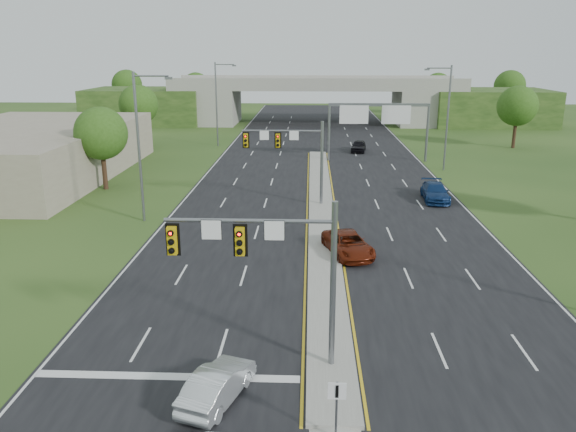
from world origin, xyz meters
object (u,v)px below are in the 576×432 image
at_px(keep_right_sign, 337,401).
at_px(sign_gantry, 377,116).
at_px(signal_mast_near, 275,258).
at_px(car_far_c, 359,146).
at_px(car_silver, 217,384).
at_px(car_far_a, 348,244).
at_px(signal_mast_far, 294,149).
at_px(overpass, 316,103).
at_px(car_far_b, 435,192).

xyz_separation_m(keep_right_sign, sign_gantry, (6.68, 49.45, 3.72)).
height_order(signal_mast_near, car_far_c, signal_mast_near).
bearing_deg(car_silver, car_far_a, -91.92).
bearing_deg(car_far_c, car_silver, -91.39).
xyz_separation_m(signal_mast_far, car_silver, (-1.98, -27.40, -4.05)).
xyz_separation_m(keep_right_sign, car_silver, (-4.25, 2.05, -0.84)).
height_order(overpass, car_far_b, overpass).
xyz_separation_m(signal_mast_far, keep_right_sign, (2.26, -29.45, -3.21)).
distance_m(signal_mast_near, car_far_a, 14.34).
height_order(signal_mast_far, car_silver, signal_mast_far).
height_order(overpass, car_silver, overpass).
distance_m(keep_right_sign, car_far_a, 17.78).
relative_size(signal_mast_far, keep_right_sign, 3.18).
bearing_deg(car_far_a, overpass, 76.12).
bearing_deg(keep_right_sign, signal_mast_far, 94.39).
height_order(keep_right_sign, car_silver, keep_right_sign).
xyz_separation_m(sign_gantry, car_far_a, (-5.18, -31.75, -4.52)).
xyz_separation_m(car_silver, car_far_b, (14.06, 29.45, 0.08)).
bearing_deg(signal_mast_far, car_silver, -94.14).
bearing_deg(car_far_b, car_far_a, -117.78).
xyz_separation_m(signal_mast_near, car_far_a, (3.76, 13.25, -4.01)).
xyz_separation_m(signal_mast_near, sign_gantry, (8.95, 44.99, 0.51)).
relative_size(signal_mast_far, car_far_a, 1.40).
bearing_deg(overpass, signal_mast_near, -91.62).
bearing_deg(car_far_c, car_far_a, -86.97).
xyz_separation_m(sign_gantry, car_far_c, (-1.47, 6.33, -4.49)).
relative_size(car_far_a, car_far_c, 1.18).
bearing_deg(signal_mast_near, keep_right_sign, -63.06).
xyz_separation_m(signal_mast_far, car_far_b, (12.08, 2.05, -3.96)).
bearing_deg(signal_mast_near, car_far_a, 74.14).
height_order(signal_mast_far, car_far_c, signal_mast_far).
xyz_separation_m(overpass, car_far_a, (1.50, -66.82, -2.84)).
height_order(overpass, car_far_c, overpass).
distance_m(car_silver, car_far_a, 16.67).
bearing_deg(sign_gantry, signal_mast_near, -101.25).
relative_size(overpass, car_far_a, 15.95).
bearing_deg(sign_gantry, car_silver, -102.99).
distance_m(signal_mast_far, car_far_a, 12.97).
height_order(sign_gantry, car_far_c, sign_gantry).
xyz_separation_m(overpass, car_far_c, (5.21, -28.75, -2.81)).
height_order(keep_right_sign, overpass, overpass).
height_order(car_silver, car_far_b, car_far_b).
relative_size(signal_mast_near, car_silver, 1.75).
bearing_deg(car_silver, overpass, -74.70).
bearing_deg(signal_mast_far, car_far_a, -72.24).
xyz_separation_m(signal_mast_far, overpass, (2.26, 55.07, -1.17)).
bearing_deg(keep_right_sign, signal_mast_near, 116.94).
distance_m(signal_mast_far, car_silver, 27.77).
relative_size(signal_mast_far, overpass, 0.09).
xyz_separation_m(car_far_a, car_far_c, (3.71, 38.08, 0.03)).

